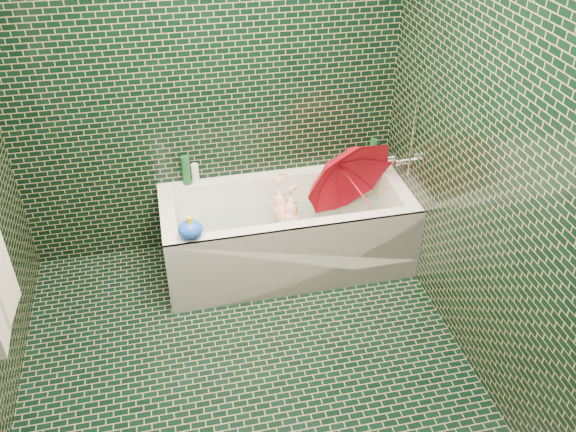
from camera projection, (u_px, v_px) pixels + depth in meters
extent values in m
plane|color=black|center=(250.00, 380.00, 3.54)|extent=(2.80, 2.80, 0.00)
plane|color=black|center=(206.00, 85.00, 3.94)|extent=(2.80, 0.00, 2.80)
plane|color=black|center=(496.00, 169.00, 3.06)|extent=(0.00, 2.80, 2.80)
cube|color=white|center=(287.00, 253.00, 4.40)|extent=(1.70, 0.75, 0.15)
cube|color=white|center=(277.00, 197.00, 4.50)|extent=(1.70, 0.10, 0.40)
cube|color=white|center=(298.00, 250.00, 3.98)|extent=(1.70, 0.10, 0.40)
cube|color=white|center=(395.00, 207.00, 4.38)|extent=(0.10, 0.55, 0.40)
cube|color=white|center=(171.00, 237.00, 4.09)|extent=(0.10, 0.55, 0.40)
cube|color=white|center=(299.00, 262.00, 3.99)|extent=(1.70, 0.02, 0.55)
cube|color=#4AD42A|center=(287.00, 244.00, 4.35)|extent=(1.35, 0.47, 0.01)
cube|color=silver|center=(287.00, 227.00, 4.27)|extent=(1.48, 0.53, 0.00)
cylinder|color=silver|center=(405.00, 161.00, 4.17)|extent=(0.14, 0.05, 0.05)
cylinder|color=silver|center=(390.00, 158.00, 4.21)|extent=(0.05, 0.04, 0.04)
cylinder|color=silver|center=(413.00, 139.00, 3.97)|extent=(0.01, 0.01, 0.55)
imported|color=#F5AE99|center=(289.00, 229.00, 4.24)|extent=(0.84, 0.54, 0.23)
imported|color=red|center=(359.00, 190.00, 4.16)|extent=(0.98, 0.91, 0.99)
imported|color=white|center=(382.00, 162.00, 4.52)|extent=(0.11, 0.11, 0.23)
imported|color=#4C1B68|center=(376.00, 163.00, 4.51)|extent=(0.11, 0.11, 0.19)
imported|color=#154C22|center=(381.00, 163.00, 4.51)|extent=(0.18, 0.18, 0.18)
cylinder|color=#154C22|center=(373.00, 152.00, 4.43)|extent=(0.06, 0.06, 0.21)
cylinder|color=silver|center=(377.00, 154.00, 4.46)|extent=(0.05, 0.05, 0.16)
cylinder|color=#154C22|center=(186.00, 170.00, 4.21)|extent=(0.08, 0.08, 0.21)
cylinder|color=white|center=(195.00, 174.00, 4.24)|extent=(0.05, 0.05, 0.15)
ellipsoid|color=yellow|center=(362.00, 160.00, 4.48)|extent=(0.09, 0.07, 0.06)
sphere|color=yellow|center=(367.00, 155.00, 4.47)|extent=(0.04, 0.04, 0.04)
cone|color=orange|center=(370.00, 155.00, 4.47)|extent=(0.02, 0.02, 0.02)
ellipsoid|color=blue|center=(190.00, 230.00, 3.71)|extent=(0.18, 0.15, 0.12)
cylinder|color=yellow|center=(189.00, 220.00, 3.67)|extent=(0.04, 0.04, 0.04)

